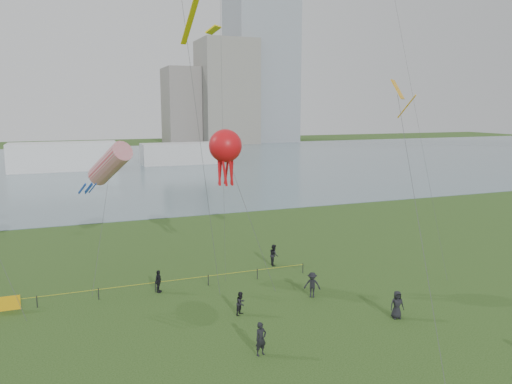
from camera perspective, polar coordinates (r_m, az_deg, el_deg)
name	(u,v)px	position (r m, az deg, el deg)	size (l,w,h in m)	color
lake	(119,165)	(120.98, -15.36, 2.95)	(400.00, 120.00, 0.08)	slate
building_mid	(226,92)	(190.61, -3.39, 11.31)	(20.00, 20.00, 38.00)	slate
building_low	(186,106)	(192.64, -7.96, 9.73)	(16.00, 18.00, 28.00)	slate
pavilion_left	(64,156)	(115.18, -21.14, 3.81)	(22.00, 8.00, 6.00)	silver
pavilion_right	(180,154)	(120.89, -8.69, 4.36)	(18.00, 7.00, 5.00)	silver
fence	(66,296)	(37.49, -20.85, -11.05)	(24.07, 0.07, 1.05)	black
spectator_a	(241,303)	(33.37, -1.74, -12.59)	(0.75, 0.59, 1.55)	black
spectator_b	(312,285)	(36.36, 6.44, -10.49)	(1.19, 0.68, 1.84)	black
spectator_c	(158,281)	(37.73, -11.10, -9.99)	(0.98, 0.41, 1.68)	black
spectator_d	(397,305)	(34.01, 15.81, -12.28)	(0.89, 0.58, 1.82)	black
spectator_f	(261,339)	(28.34, 0.55, -16.44)	(0.69, 0.45, 1.88)	black
spectator_g	(274,255)	(43.12, 2.06, -7.20)	(0.89, 0.69, 1.83)	black
kite_windsock	(110,164)	(39.55, -16.37, 3.08)	(4.16, 5.78, 11.00)	#3F3F42
kite_octopus	(225,147)	(36.47, -3.53, 5.20)	(4.20, 3.70, 11.86)	#3F3F42
kite_delta	(401,103)	(30.57, 16.21, 9.72)	(3.52, 9.39, 15.02)	#3F3F42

